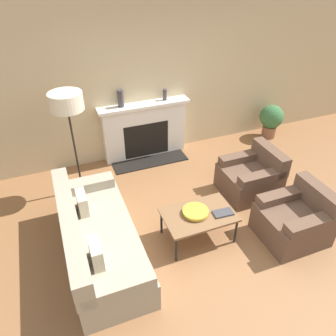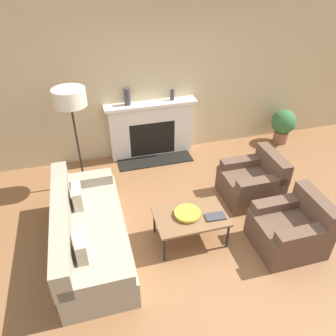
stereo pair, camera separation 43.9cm
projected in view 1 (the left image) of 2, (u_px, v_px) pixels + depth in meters
ground_plane at (210, 236)px, 4.53m from camera, size 18.00×18.00×0.00m
wall_back at (149, 77)px, 5.63m from camera, size 18.00×0.06×2.90m
fireplace at (145, 131)px, 6.00m from camera, size 1.65×0.59×1.05m
couch at (97, 239)px, 4.10m from camera, size 0.85×2.04×0.78m
armchair_near at (295, 220)px, 4.39m from camera, size 0.83×0.76×0.75m
armchair_far at (251, 177)px, 5.20m from camera, size 0.83×0.76×0.75m
coffee_table at (199, 216)px, 4.30m from camera, size 0.94×0.61×0.43m
bowl at (196, 212)px, 4.27m from camera, size 0.34×0.34×0.06m
book at (223, 213)px, 4.28m from camera, size 0.27×0.16×0.02m
floor_lamp at (67, 108)px, 4.56m from camera, size 0.47×0.47×1.68m
mantel_vase_left at (121, 98)px, 5.51m from camera, size 0.11×0.11×0.29m
mantel_vase_center_left at (165, 95)px, 5.77m from camera, size 0.07×0.07×0.20m
potted_plant at (271, 119)px, 6.66m from camera, size 0.48×0.48×0.70m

